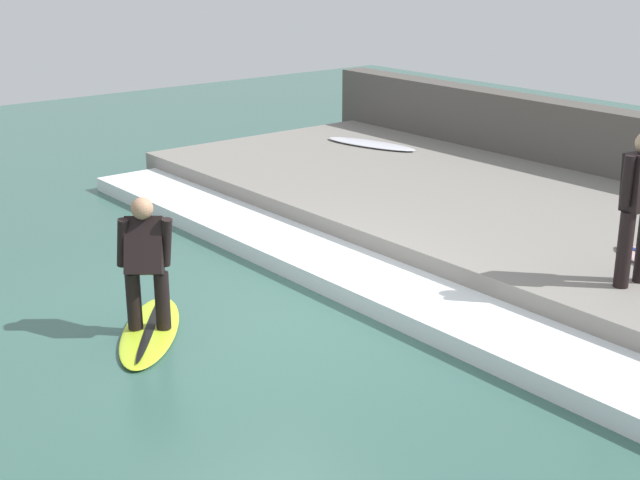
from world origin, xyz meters
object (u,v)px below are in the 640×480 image
at_px(surfboard_riding, 150,331).
at_px(surfer_riding, 145,257).
at_px(surfer_waiting_near, 640,200).
at_px(surfboard_spare, 371,144).

height_order(surfboard_riding, surfer_riding, surfer_riding).
bearing_deg(surfer_riding, surfboard_riding, 180.00).
height_order(surfer_riding, surfer_waiting_near, surfer_waiting_near).
bearing_deg(surfboard_riding, surfboard_spare, 30.60).
bearing_deg(surfboard_spare, surfer_waiting_near, -109.39).
relative_size(surfboard_riding, surfer_riding, 1.27).
xyz_separation_m(surfboard_riding, surfer_riding, (0.00, 0.00, 0.76)).
distance_m(surfboard_riding, surfer_waiting_near, 4.90).
bearing_deg(surfboard_riding, surfer_riding, 0.00).
relative_size(surfer_waiting_near, surfboard_spare, 0.87).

